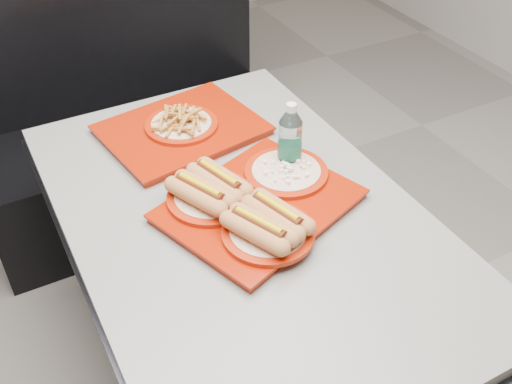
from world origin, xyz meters
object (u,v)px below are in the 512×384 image
diner_table (244,256)px  tray_far (182,126)px  booth_bench (130,126)px  water_bottle (290,142)px  tray_near (253,202)px

diner_table → tray_far: size_ratio=2.68×
booth_bench → water_bottle: (0.21, -0.98, 0.44)m
diner_table → water_bottle: 0.35m
diner_table → tray_near: tray_near is taller
tray_near → diner_table: bearing=153.1°
booth_bench → water_bottle: bearing=-77.9°
tray_near → water_bottle: bearing=34.1°
water_bottle → tray_far: bearing=122.7°
booth_bench → tray_far: 0.76m
booth_bench → tray_near: 1.17m
tray_near → tray_far: tray_near is taller
diner_table → water_bottle: size_ratio=6.38×
tray_near → water_bottle: (0.19, 0.13, 0.06)m
booth_bench → tray_near: (0.02, -1.11, 0.39)m
booth_bench → tray_near: booth_bench is taller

